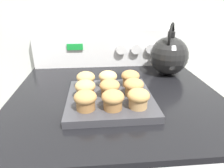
{
  "coord_description": "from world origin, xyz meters",
  "views": [
    {
      "loc": [
        -0.07,
        -0.28,
        1.21
      ],
      "look_at": [
        -0.02,
        0.31,
        0.95
      ],
      "focal_mm": 32.0,
      "sensor_mm": 36.0,
      "label": 1
    }
  ],
  "objects_px": {
    "muffin_r2_c0": "(86,79)",
    "muffin_r2_c2": "(130,78)",
    "muffin_r0_c2": "(138,98)",
    "muffin_r0_c1": "(113,99)",
    "tea_kettle": "(169,55)",
    "muffin_pan": "(110,99)",
    "muffin_r0_c0": "(85,100)",
    "muffin_r1_c2": "(134,87)",
    "muffin_r1_c1": "(110,88)",
    "muffin_r1_c0": "(85,89)",
    "muffin_r2_c1": "(108,78)"
  },
  "relations": [
    {
      "from": "muffin_r2_c0",
      "to": "muffin_r2_c2",
      "type": "xyz_separation_m",
      "value": [
        0.15,
        -0.0,
        0.0
      ]
    },
    {
      "from": "muffin_r0_c2",
      "to": "muffin_r2_c0",
      "type": "xyz_separation_m",
      "value": [
        -0.15,
        0.15,
        0.0
      ]
    },
    {
      "from": "muffin_r0_c1",
      "to": "tea_kettle",
      "type": "distance_m",
      "value": 0.42
    },
    {
      "from": "muffin_r0_c1",
      "to": "muffin_r0_c2",
      "type": "height_order",
      "value": "same"
    },
    {
      "from": "muffin_pan",
      "to": "muffin_r0_c0",
      "type": "height_order",
      "value": "muffin_r0_c0"
    },
    {
      "from": "muffin_r0_c2",
      "to": "muffin_r1_c2",
      "type": "height_order",
      "value": "same"
    },
    {
      "from": "muffin_r0_c2",
      "to": "muffin_r1_c2",
      "type": "bearing_deg",
      "value": 89.1
    },
    {
      "from": "muffin_r1_c1",
      "to": "muffin_r1_c2",
      "type": "xyz_separation_m",
      "value": [
        0.08,
        0.0,
        0.0
      ]
    },
    {
      "from": "muffin_r1_c1",
      "to": "muffin_r1_c0",
      "type": "bearing_deg",
      "value": 178.71
    },
    {
      "from": "muffin_r2_c2",
      "to": "muffin_r1_c0",
      "type": "bearing_deg",
      "value": -154.01
    },
    {
      "from": "muffin_r0_c1",
      "to": "muffin_r1_c0",
      "type": "xyz_separation_m",
      "value": [
        -0.08,
        0.08,
        0.0
      ]
    },
    {
      "from": "muffin_pan",
      "to": "muffin_r2_c1",
      "type": "relative_size",
      "value": 4.23
    },
    {
      "from": "muffin_r1_c0",
      "to": "muffin_r0_c0",
      "type": "bearing_deg",
      "value": -87.83
    },
    {
      "from": "muffin_r1_c1",
      "to": "muffin_r2_c0",
      "type": "xyz_separation_m",
      "value": [
        -0.08,
        0.08,
        0.0
      ]
    },
    {
      "from": "muffin_r0_c2",
      "to": "tea_kettle",
      "type": "bearing_deg",
      "value": 57.78
    },
    {
      "from": "muffin_r2_c0",
      "to": "muffin_r1_c2",
      "type": "bearing_deg",
      "value": -26.62
    },
    {
      "from": "muffin_pan",
      "to": "muffin_r0_c0",
      "type": "relative_size",
      "value": 4.23
    },
    {
      "from": "muffin_r0_c1",
      "to": "muffin_r0_c2",
      "type": "relative_size",
      "value": 1.0
    },
    {
      "from": "muffin_r1_c0",
      "to": "muffin_r2_c1",
      "type": "xyz_separation_m",
      "value": [
        0.08,
        0.08,
        0.0
      ]
    },
    {
      "from": "muffin_r2_c0",
      "to": "muffin_r0_c2",
      "type": "bearing_deg",
      "value": -45.29
    },
    {
      "from": "muffin_r1_c1",
      "to": "muffin_r2_c1",
      "type": "bearing_deg",
      "value": 89.79
    },
    {
      "from": "muffin_r0_c1",
      "to": "muffin_r1_c0",
      "type": "distance_m",
      "value": 0.11
    },
    {
      "from": "muffin_pan",
      "to": "muffin_r0_c1",
      "type": "distance_m",
      "value": 0.09
    },
    {
      "from": "muffin_r0_c1",
      "to": "tea_kettle",
      "type": "xyz_separation_m",
      "value": [
        0.27,
        0.32,
        0.03
      ]
    },
    {
      "from": "muffin_pan",
      "to": "muffin_r2_c2",
      "type": "distance_m",
      "value": 0.12
    },
    {
      "from": "muffin_r0_c1",
      "to": "muffin_r1_c0",
      "type": "relative_size",
      "value": 1.0
    },
    {
      "from": "muffin_r0_c2",
      "to": "tea_kettle",
      "type": "xyz_separation_m",
      "value": [
        0.2,
        0.31,
        0.03
      ]
    },
    {
      "from": "muffin_r0_c1",
      "to": "muffin_r2_c0",
      "type": "xyz_separation_m",
      "value": [
        -0.08,
        0.15,
        0.0
      ]
    },
    {
      "from": "muffin_r0_c1",
      "to": "muffin_r1_c0",
      "type": "bearing_deg",
      "value": 134.81
    },
    {
      "from": "muffin_r0_c1",
      "to": "muffin_r1_c1",
      "type": "distance_m",
      "value": 0.08
    },
    {
      "from": "muffin_r2_c0",
      "to": "tea_kettle",
      "type": "height_order",
      "value": "tea_kettle"
    },
    {
      "from": "muffin_pan",
      "to": "muffin_r1_c1",
      "type": "xyz_separation_m",
      "value": [
        -0.0,
        -0.0,
        0.04
      ]
    },
    {
      "from": "muffin_r0_c2",
      "to": "tea_kettle",
      "type": "relative_size",
      "value": 0.29
    },
    {
      "from": "muffin_r0_c2",
      "to": "muffin_r2_c2",
      "type": "height_order",
      "value": "same"
    },
    {
      "from": "muffin_r0_c0",
      "to": "muffin_r0_c2",
      "type": "bearing_deg",
      "value": -0.96
    },
    {
      "from": "muffin_pan",
      "to": "muffin_r1_c2",
      "type": "xyz_separation_m",
      "value": [
        0.07,
        -0.0,
        0.04
      ]
    },
    {
      "from": "muffin_pan",
      "to": "muffin_r2_c0",
      "type": "bearing_deg",
      "value": 135.41
    },
    {
      "from": "muffin_r1_c1",
      "to": "muffin_r2_c2",
      "type": "bearing_deg",
      "value": 44.36
    },
    {
      "from": "muffin_pan",
      "to": "muffin_r1_c0",
      "type": "relative_size",
      "value": 4.23
    },
    {
      "from": "muffin_r1_c1",
      "to": "muffin_r2_c1",
      "type": "xyz_separation_m",
      "value": [
        0.0,
        0.08,
        0.0
      ]
    },
    {
      "from": "muffin_r2_c1",
      "to": "muffin_r2_c2",
      "type": "distance_m",
      "value": 0.08
    },
    {
      "from": "muffin_pan",
      "to": "tea_kettle",
      "type": "bearing_deg",
      "value": 41.25
    },
    {
      "from": "muffin_r0_c0",
      "to": "muffin_r1_c0",
      "type": "relative_size",
      "value": 1.0
    },
    {
      "from": "muffin_r1_c0",
      "to": "muffin_pan",
      "type": "bearing_deg",
      "value": -0.35
    },
    {
      "from": "muffin_r0_c0",
      "to": "muffin_r0_c2",
      "type": "height_order",
      "value": "same"
    },
    {
      "from": "tea_kettle",
      "to": "muffin_r0_c0",
      "type": "bearing_deg",
      "value": -137.93
    },
    {
      "from": "muffin_r1_c2",
      "to": "tea_kettle",
      "type": "bearing_deg",
      "value": 50.43
    },
    {
      "from": "muffin_r0_c0",
      "to": "muffin_r0_c2",
      "type": "xyz_separation_m",
      "value": [
        0.15,
        -0.0,
        0.0
      ]
    },
    {
      "from": "muffin_r2_c0",
      "to": "muffin_r1_c0",
      "type": "bearing_deg",
      "value": -89.71
    },
    {
      "from": "muffin_pan",
      "to": "muffin_r1_c0",
      "type": "distance_m",
      "value": 0.09
    }
  ]
}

